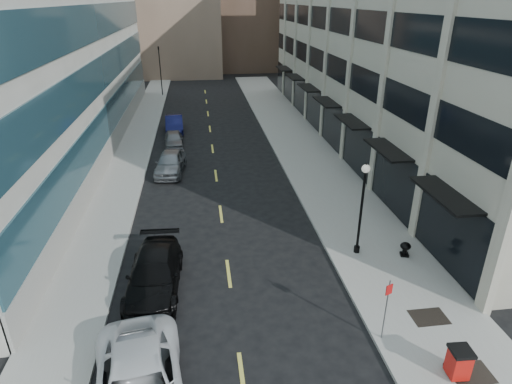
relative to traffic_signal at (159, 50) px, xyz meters
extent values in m
cube|color=gray|center=(13.00, -28.00, -5.64)|extent=(5.00, 80.00, 0.15)
cube|color=gray|center=(-1.00, -28.00, -5.64)|extent=(3.00, 80.00, 0.15)
cube|color=#BEB7A1|center=(22.50, -21.00, 3.28)|extent=(14.00, 46.00, 18.00)
cube|color=black|center=(15.52, -21.00, -3.72)|extent=(0.18, 46.00, 3.60)
cube|color=black|center=(15.53, -21.00, 0.78)|extent=(0.12, 46.00, 1.80)
cube|color=black|center=(15.53, -21.00, 4.28)|extent=(0.12, 46.00, 1.80)
cube|color=#BEB7A1|center=(15.50, -38.00, 3.28)|extent=(0.35, 0.60, 18.00)
cube|color=#BEB7A1|center=(15.50, -32.00, 3.28)|extent=(0.35, 0.60, 18.00)
cube|color=#BEB7A1|center=(15.50, -26.00, 3.28)|extent=(0.35, 0.60, 18.00)
cube|color=#BEB7A1|center=(15.50, -20.00, 3.28)|extent=(0.35, 0.60, 18.00)
cube|color=#BEB7A1|center=(15.50, -14.00, 3.28)|extent=(0.35, 0.60, 18.00)
cube|color=#BEB7A1|center=(15.50, -8.00, 3.28)|extent=(0.35, 0.60, 18.00)
cube|color=#BEB7A1|center=(15.50, -2.00, 3.28)|extent=(0.35, 0.60, 18.00)
cube|color=black|center=(14.85, -41.00, -1.82)|extent=(1.30, 4.00, 0.12)
cube|color=black|center=(14.85, -35.00, -1.82)|extent=(1.30, 4.00, 0.12)
cube|color=black|center=(14.85, -29.00, -1.82)|extent=(1.30, 4.00, 0.12)
cube|color=black|center=(14.85, -23.00, -1.82)|extent=(1.30, 4.00, 0.12)
cube|color=black|center=(14.85, -17.00, -1.82)|extent=(1.30, 4.00, 0.12)
cube|color=black|center=(14.85, -11.00, -1.82)|extent=(1.30, 4.00, 0.12)
cube|color=black|center=(14.85, -5.00, -1.82)|extent=(1.30, 4.00, 0.12)
cube|color=gray|center=(-2.46, -21.00, -4.82)|extent=(0.20, 46.00, 1.80)
cube|color=#28505D|center=(-2.47, -21.00, -2.72)|extent=(0.14, 45.60, 2.40)
cube|color=#28505D|center=(-2.47, -21.00, 0.78)|extent=(0.14, 45.60, 2.40)
cube|color=#28505D|center=(-2.47, -21.00, 4.28)|extent=(0.14, 45.60, 2.40)
cube|color=#8B705B|center=(-8.50, 30.00, 5.28)|extent=(12.00, 14.00, 22.00)
cube|color=#BEB7A1|center=(23.50, 18.00, 4.28)|extent=(10.00, 14.00, 20.00)
cube|color=black|center=(13.10, -47.00, -5.56)|extent=(1.40, 1.00, 0.01)
cube|color=black|center=(13.10, -44.20, -5.56)|extent=(1.40, 1.00, 0.01)
cube|color=#D8CC4C|center=(5.50, -46.00, -5.71)|extent=(0.15, 2.20, 0.01)
cube|color=#D8CC4C|center=(5.50, -40.00, -5.71)|extent=(0.15, 2.20, 0.01)
cube|color=#D8CC4C|center=(5.50, -34.00, -5.71)|extent=(0.15, 2.20, 0.01)
cube|color=#D8CC4C|center=(5.50, -28.00, -5.71)|extent=(0.15, 2.20, 0.01)
cube|color=#D8CC4C|center=(5.50, -22.00, -5.71)|extent=(0.15, 2.20, 0.01)
cube|color=#D8CC4C|center=(5.50, -16.00, -5.71)|extent=(0.15, 2.20, 0.01)
cube|color=#D8CC4C|center=(5.50, -10.00, -5.71)|extent=(0.15, 2.20, 0.01)
cube|color=#D8CC4C|center=(5.50, -4.00, -5.71)|extent=(0.15, 2.20, 0.01)
cube|color=#D8CC4C|center=(5.50, 2.00, -5.71)|extent=(0.15, 2.20, 0.01)
cylinder|color=black|center=(0.00, 0.00, -2.72)|extent=(0.12, 0.12, 6.00)
imported|color=black|center=(0.00, 0.00, 0.27)|extent=(0.66, 0.66, 1.98)
imported|color=black|center=(2.26, -40.72, -4.94)|extent=(2.43, 5.47, 1.56)
imported|color=gray|center=(2.30, -27.00, -4.92)|extent=(2.39, 4.87, 1.60)
imported|color=#131548|center=(2.16, -16.49, -4.97)|extent=(1.82, 4.62, 1.50)
imported|color=slate|center=(2.30, -21.00, -5.08)|extent=(1.78, 3.87, 1.29)
cube|color=red|center=(12.56, -47.00, -5.03)|extent=(0.64, 0.64, 0.99)
cube|color=black|center=(12.56, -47.00, -4.50)|extent=(0.73, 0.73, 0.12)
cylinder|color=black|center=(12.36, -46.67, -5.46)|extent=(0.06, 0.22, 0.22)
cylinder|color=black|center=(12.75, -46.67, -5.46)|extent=(0.06, 0.22, 0.22)
cylinder|color=black|center=(11.90, -39.26, -5.41)|extent=(0.29, 0.29, 0.32)
cylinder|color=black|center=(11.90, -39.26, -3.33)|extent=(0.13, 0.13, 4.11)
sphere|color=silver|center=(11.90, -39.26, -1.15)|extent=(0.39, 0.39, 0.39)
cone|color=black|center=(11.90, -39.26, -0.92)|extent=(0.11, 0.11, 0.16)
cylinder|color=slate|center=(10.80, -45.00, -4.29)|extent=(0.05, 0.05, 2.56)
cube|color=#AB0B0B|center=(10.80, -45.02, -3.38)|extent=(0.29, 0.14, 0.41)
cube|color=black|center=(14.10, -39.87, -5.51)|extent=(0.47, 0.47, 0.11)
cylinder|color=black|center=(14.10, -39.87, -5.29)|extent=(0.24, 0.24, 0.36)
ellipsoid|color=black|center=(14.10, -39.87, -5.04)|extent=(0.51, 0.51, 0.36)
camera|label=1|loc=(4.57, -56.43, 5.92)|focal=30.00mm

